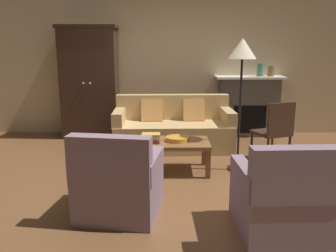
% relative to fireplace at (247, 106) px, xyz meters
% --- Properties ---
extents(ground_plane, '(9.60, 9.60, 0.00)m').
position_rel_fireplace_xyz_m(ground_plane, '(-1.55, -2.30, -0.57)').
color(ground_plane, brown).
extents(back_wall, '(7.20, 0.10, 2.80)m').
position_rel_fireplace_xyz_m(back_wall, '(-1.55, 0.25, 0.83)').
color(back_wall, beige).
rests_on(back_wall, ground).
extents(fireplace, '(1.26, 0.48, 1.12)m').
position_rel_fireplace_xyz_m(fireplace, '(0.00, 0.00, 0.00)').
color(fireplace, '#4C4947').
rests_on(fireplace, ground).
extents(armoire, '(1.06, 0.57, 2.03)m').
position_rel_fireplace_xyz_m(armoire, '(-2.95, -0.08, 0.45)').
color(armoire, '#382319').
rests_on(armoire, ground).
extents(couch, '(1.94, 0.91, 0.86)m').
position_rel_fireplace_xyz_m(couch, '(-1.43, -0.89, -0.25)').
color(couch, tan).
rests_on(couch, ground).
extents(coffee_table, '(1.10, 0.60, 0.42)m').
position_rel_fireplace_xyz_m(coffee_table, '(-1.51, -2.02, -0.20)').
color(coffee_table, brown).
rests_on(coffee_table, ground).
extents(fruit_bowl, '(0.31, 0.31, 0.06)m').
position_rel_fireplace_xyz_m(fruit_bowl, '(-1.39, -1.99, -0.12)').
color(fruit_bowl, orange).
rests_on(fruit_bowl, coffee_table).
extents(book_stack, '(0.25, 0.19, 0.12)m').
position_rel_fireplace_xyz_m(book_stack, '(-1.74, -2.07, -0.09)').
color(book_stack, '#B73833').
rests_on(book_stack, coffee_table).
extents(mantel_vase_jade, '(0.12, 0.12, 0.24)m').
position_rel_fireplace_xyz_m(mantel_vase_jade, '(0.18, -0.02, 0.67)').
color(mantel_vase_jade, slate).
rests_on(mantel_vase_jade, fireplace).
extents(mantel_vase_bronze, '(0.12, 0.12, 0.19)m').
position_rel_fireplace_xyz_m(mantel_vase_bronze, '(0.38, -0.02, 0.65)').
color(mantel_vase_bronze, olive).
rests_on(mantel_vase_bronze, fireplace).
extents(armchair_near_left, '(0.87, 0.87, 0.88)m').
position_rel_fireplace_xyz_m(armchair_near_left, '(-2.00, -3.28, -0.25)').
color(armchair_near_left, gray).
rests_on(armchair_near_left, ground).
extents(armchair_near_right, '(0.81, 0.80, 0.88)m').
position_rel_fireplace_xyz_m(armchair_near_right, '(-0.50, -3.63, -0.25)').
color(armchair_near_right, gray).
rests_on(armchair_near_right, ground).
extents(side_chair_wooden, '(0.57, 0.57, 0.90)m').
position_rel_fireplace_xyz_m(side_chair_wooden, '(0.02, -1.67, -0.06)').
color(side_chair_wooden, '#382319').
rests_on(side_chair_wooden, ground).
extents(floor_lamp, '(0.36, 0.36, 1.76)m').
position_rel_fireplace_xyz_m(floor_lamp, '(-0.56, -1.95, 0.96)').
color(floor_lamp, black).
rests_on(floor_lamp, ground).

